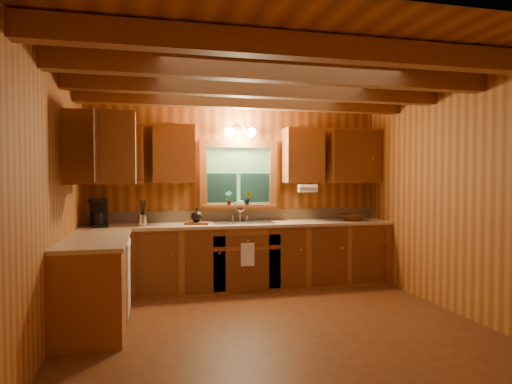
{
  "coord_description": "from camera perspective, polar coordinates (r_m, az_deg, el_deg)",
  "views": [
    {
      "loc": [
        -1.23,
        -4.34,
        1.52
      ],
      "look_at": [
        0.0,
        0.8,
        1.35
      ],
      "focal_mm": 31.1,
      "sensor_mm": 36.0,
      "label": 1
    }
  ],
  "objects": [
    {
      "name": "utensil_crock",
      "position": [
        5.88,
        -14.42,
        -3.47
      ],
      "size": [
        0.12,
        0.12,
        0.33
      ],
      "rotation": [
        0.0,
        0.0,
        -0.08
      ],
      "color": "silver",
      "rests_on": "countertop"
    },
    {
      "name": "window",
      "position": [
        6.33,
        -2.25,
        1.92
      ],
      "size": [
        1.12,
        0.08,
        1.0
      ],
      "color": "brown",
      "rests_on": "room"
    },
    {
      "name": "potted_plant_left",
      "position": [
        6.22,
        -3.52,
        -0.76
      ],
      "size": [
        0.12,
        0.11,
        0.19
      ],
      "primitive_type": "imported",
      "rotation": [
        0.0,
        0.0,
        -0.43
      ],
      "color": "#603314",
      "rests_on": "window_sill"
    },
    {
      "name": "sink",
      "position": [
        6.1,
        -1.76,
        -4.4
      ],
      "size": [
        0.82,
        0.48,
        0.43
      ],
      "color": "silver",
      "rests_on": "countertop"
    },
    {
      "name": "paper_towel_roll",
      "position": [
        6.25,
        6.66,
        0.46
      ],
      "size": [
        0.27,
        0.11,
        0.11
      ],
      "primitive_type": "cylinder",
      "rotation": [
        0.0,
        1.57,
        0.0
      ],
      "color": "white",
      "rests_on": "upper_cabinets"
    },
    {
      "name": "wall_sconce",
      "position": [
        6.24,
        -2.04,
        7.77
      ],
      "size": [
        0.45,
        0.21,
        0.17
      ],
      "color": "black",
      "rests_on": "room"
    },
    {
      "name": "backsplash",
      "position": [
        6.37,
        -2.28,
        -3.02
      ],
      "size": [
        4.2,
        0.02,
        0.16
      ],
      "primitive_type": "cube",
      "color": "tan",
      "rests_on": "room"
    },
    {
      "name": "upper_cabinets",
      "position": [
        5.81,
        -6.89,
        4.99
      ],
      "size": [
        4.19,
        1.77,
        0.78
      ],
      "color": "brown",
      "rests_on": "room"
    },
    {
      "name": "cutting_board",
      "position": [
        5.97,
        -7.63,
        -3.99
      ],
      "size": [
        0.35,
        0.27,
        0.03
      ],
      "primitive_type": "cube",
      "rotation": [
        0.0,
        0.0,
        -0.17
      ],
      "color": "#603314",
      "rests_on": "countertop"
    },
    {
      "name": "ceiling_beams",
      "position": [
        4.61,
        2.39,
        13.98
      ],
      "size": [
        4.2,
        2.54,
        0.18
      ],
      "color": "brown",
      "rests_on": "room"
    },
    {
      "name": "wicker_basket",
      "position": [
        6.56,
        12.32,
        -3.2
      ],
      "size": [
        0.51,
        0.51,
        0.1
      ],
      "primitive_type": "imported",
      "rotation": [
        0.0,
        0.0,
        -0.38
      ],
      "color": "#48230C",
      "rests_on": "countertop"
    },
    {
      "name": "dishwasher_panel",
      "position": [
        5.14,
        -16.09,
        -10.47
      ],
      "size": [
        0.02,
        0.6,
        0.8
      ],
      "primitive_type": "cube",
      "color": "white",
      "rests_on": "base_cabinets"
    },
    {
      "name": "teakettle",
      "position": [
        5.97,
        -7.63,
        -3.15
      ],
      "size": [
        0.15,
        0.15,
        0.19
      ],
      "rotation": [
        0.0,
        0.0,
        -0.32
      ],
      "color": "black",
      "rests_on": "cutting_board"
    },
    {
      "name": "countertop",
      "position": [
        5.72,
        -5.86,
        -4.59
      ],
      "size": [
        4.2,
        2.24,
        0.04
      ],
      "color": "tan",
      "rests_on": "base_cabinets"
    },
    {
      "name": "potted_plant_right",
      "position": [
        6.3,
        -1.08,
        -0.79
      ],
      "size": [
        0.12,
        0.11,
        0.18
      ],
      "primitive_type": "imported",
      "rotation": [
        0.0,
        0.0,
        -0.4
      ],
      "color": "#603314",
      "rests_on": "window_sill"
    },
    {
      "name": "dish_towel",
      "position": [
        5.82,
        -1.08,
        -8.04
      ],
      "size": [
        0.18,
        0.01,
        0.3
      ],
      "primitive_type": "cube",
      "color": "white",
      "rests_on": "base_cabinets"
    },
    {
      "name": "base_cabinets",
      "position": [
        5.77,
        -5.97,
        -9.05
      ],
      "size": [
        4.2,
        2.22,
        0.86
      ],
      "color": "brown",
      "rests_on": "ground"
    },
    {
      "name": "coffee_maker",
      "position": [
        5.94,
        -19.6,
        -2.56
      ],
      "size": [
        0.2,
        0.26,
        0.36
      ],
      "rotation": [
        0.0,
        0.0,
        0.29
      ],
      "color": "black",
      "rests_on": "countertop"
    },
    {
      "name": "window_sill",
      "position": [
        6.29,
        -2.16,
        -1.8
      ],
      "size": [
        1.06,
        0.14,
        0.04
      ],
      "primitive_type": "cube",
      "color": "brown",
      "rests_on": "room"
    },
    {
      "name": "room",
      "position": [
        4.52,
        2.37,
        -0.96
      ],
      "size": [
        4.2,
        4.2,
        4.2
      ],
      "color": "#5B3216",
      "rests_on": "ground"
    }
  ]
}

